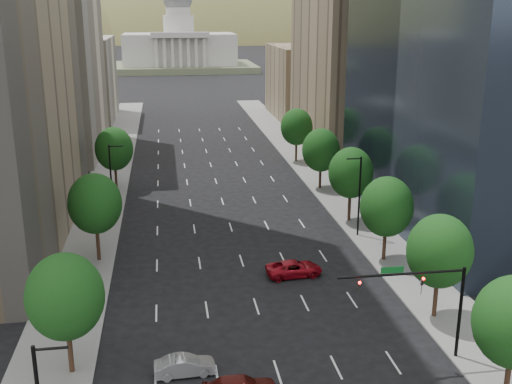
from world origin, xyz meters
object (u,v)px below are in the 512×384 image
capitol (179,49)px  car_red_far (294,268)px  car_silver (185,366)px  traffic_signal (428,294)px

capitol → car_red_far: bearing=-88.8°
capitol → car_red_far: 204.24m
car_red_far → car_silver: bearing=139.1°
traffic_signal → car_silver: (-16.84, 0.64, -4.48)m
traffic_signal → capitol: capitol is taller
capitol → car_silver: 219.30m
traffic_signal → car_red_far: bearing=111.3°
car_silver → car_red_far: size_ratio=0.79×
traffic_signal → car_silver: traffic_signal is taller
traffic_signal → car_red_far: (-6.10, 15.67, -4.44)m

